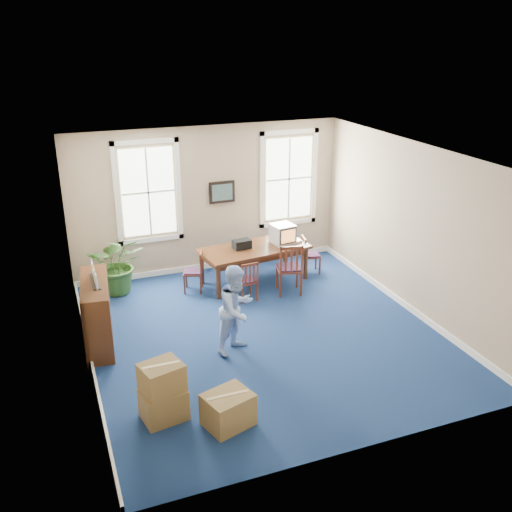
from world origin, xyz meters
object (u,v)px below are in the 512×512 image
object	(u,v)px
conference_table	(254,264)
man	(237,309)
potted_plant	(117,264)
cardboard_boxes	(177,382)
crt_tv	(283,234)
chair_near_left	(246,280)
credenza	(97,312)

from	to	relation	value
conference_table	man	size ratio (longest dim) A/B	1.48
potted_plant	cardboard_boxes	xyz separation A→B (m)	(0.19, -4.26, -0.17)
crt_tv	man	xyz separation A→B (m)	(-1.94, -2.59, -0.21)
potted_plant	cardboard_boxes	distance (m)	4.27
chair_near_left	potted_plant	world-z (taller)	potted_plant
man	cardboard_boxes	bearing A→B (deg)	-168.29
credenza	cardboard_boxes	distance (m)	2.44
crt_tv	man	world-z (taller)	man
potted_plant	cardboard_boxes	size ratio (longest dim) A/B	0.79
crt_tv	man	bearing A→B (deg)	-135.91
crt_tv	chair_near_left	size ratio (longest dim) A/B	0.59
conference_table	credenza	bearing A→B (deg)	-164.04
conference_table	potted_plant	world-z (taller)	potted_plant
chair_near_left	man	bearing A→B (deg)	60.75
credenza	potted_plant	xyz separation A→B (m)	(0.62, 1.96, 0.02)
potted_plant	man	bearing A→B (deg)	-63.36
chair_near_left	man	size ratio (longest dim) A/B	0.55
credenza	cardboard_boxes	world-z (taller)	credenza
conference_table	potted_plant	xyz separation A→B (m)	(-2.79, 0.48, 0.24)
conference_table	potted_plant	distance (m)	2.84
man	potted_plant	bearing A→B (deg)	85.22
cardboard_boxes	crt_tv	bearing A→B (deg)	49.54
chair_near_left	conference_table	bearing A→B (deg)	-125.62
conference_table	cardboard_boxes	xyz separation A→B (m)	(-2.60, -3.78, 0.07)
man	cardboard_boxes	distance (m)	1.84
crt_tv	chair_near_left	world-z (taller)	crt_tv
conference_table	chair_near_left	bearing A→B (deg)	-128.46
crt_tv	chair_near_left	bearing A→B (deg)	-153.00
chair_near_left	credenza	size ratio (longest dim) A/B	0.55
crt_tv	chair_near_left	xyz separation A→B (m)	(-1.14, -0.83, -0.56)
chair_near_left	potted_plant	size ratio (longest dim) A/B	0.67
chair_near_left	credenza	distance (m)	3.04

